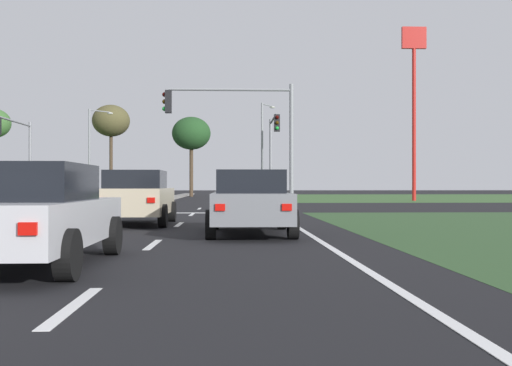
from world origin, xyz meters
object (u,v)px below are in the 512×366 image
object	(u,v)px
car_silver_third	(31,214)
traffic_signal_near_right	(243,122)
street_lamp_third	(92,147)
pedestrian_at_median	(156,184)
car_white_near	(155,189)
fastfood_pole_sign	(414,75)
car_navy_seventh	(122,190)
car_red_fourth	(50,192)
car_beige_fifth	(137,197)
traffic_signal_far_left	(18,144)
traffic_signal_far_right	(273,142)
street_lamp_fourth	(263,144)
treeline_fourth	(191,134)
treeline_third	(111,121)
car_grey_second	(250,202)

from	to	relation	value
car_silver_third	traffic_signal_near_right	size ratio (longest dim) A/B	0.79
street_lamp_third	pedestrian_at_median	world-z (taller)	street_lamp_third
car_white_near	fastfood_pole_sign	size ratio (longest dim) A/B	0.36
car_navy_seventh	fastfood_pole_sign	size ratio (longest dim) A/B	0.33
car_red_fourth	car_beige_fifth	distance (m)	17.24
car_navy_seventh	traffic_signal_far_left	xyz separation A→B (m)	(-5.24, -5.19, 2.80)
car_beige_fifth	car_navy_seventh	world-z (taller)	car_navy_seventh
traffic_signal_far_right	street_lamp_fourth	distance (m)	21.79
pedestrian_at_median	treeline_fourth	world-z (taller)	treeline_fourth
street_lamp_third	fastfood_pole_sign	size ratio (longest dim) A/B	0.64
car_white_near	car_silver_third	bearing A→B (deg)	95.00
fastfood_pole_sign	treeline_third	distance (m)	32.91
car_beige_fifth	traffic_signal_far_right	world-z (taller)	traffic_signal_far_right
car_grey_second	fastfood_pole_sign	bearing A→B (deg)	66.39
car_navy_seventh	treeline_fourth	distance (m)	19.98
car_red_fourth	traffic_signal_far_right	world-z (taller)	traffic_signal_far_right
traffic_signal_far_left	treeline_third	size ratio (longest dim) A/B	0.60
traffic_signal_far_right	treeline_third	world-z (taller)	treeline_third
car_white_near	car_beige_fifth	bearing A→B (deg)	96.22
car_grey_second	street_lamp_fourth	world-z (taller)	street_lamp_fourth
car_grey_second	treeline_third	world-z (taller)	treeline_third
street_lamp_fourth	car_beige_fifth	bearing A→B (deg)	-98.32
traffic_signal_near_right	treeline_fourth	distance (m)	35.45
traffic_signal_near_right	street_lamp_third	bearing A→B (deg)	112.99
street_lamp_third	street_lamp_fourth	distance (m)	16.14
street_lamp_third	pedestrian_at_median	distance (m)	16.45
street_lamp_third	traffic_signal_far_left	bearing A→B (deg)	-89.16
street_lamp_fourth	pedestrian_at_median	bearing A→B (deg)	-118.71
car_beige_fifth	car_navy_seventh	size ratio (longest dim) A/B	1.00
car_silver_third	traffic_signal_far_left	world-z (taller)	traffic_signal_far_left
pedestrian_at_median	street_lamp_fourth	bearing A→B (deg)	9.16
traffic_signal_far_right	pedestrian_at_median	xyz separation A→B (m)	(-7.82, 6.40, -2.54)
car_white_near	street_lamp_fourth	bearing A→B (deg)	175.68
car_navy_seventh	fastfood_pole_sign	world-z (taller)	fastfood_pole_sign
traffic_signal_near_right	car_red_fourth	bearing A→B (deg)	142.28
car_red_fourth	pedestrian_at_median	world-z (taller)	pedestrian_at_median
street_lamp_third	pedestrian_at_median	xyz separation A→B (m)	(7.69, -14.13, -3.45)
car_grey_second	car_navy_seventh	bearing A→B (deg)	105.89
treeline_third	treeline_fourth	bearing A→B (deg)	-22.84
car_red_fourth	treeline_third	distance (m)	31.63
car_grey_second	street_lamp_fourth	size ratio (longest dim) A/B	0.51
car_silver_third	car_navy_seventh	size ratio (longest dim) A/B	1.04
street_lamp_fourth	pedestrian_at_median	world-z (taller)	street_lamp_fourth
traffic_signal_near_right	street_lamp_fourth	distance (m)	33.00
car_grey_second	car_navy_seventh	world-z (taller)	car_navy_seventh
traffic_signal_near_right	traffic_signal_far_right	size ratio (longest dim) A/B	1.00
car_white_near	treeline_fourth	xyz separation A→B (m)	(3.40, 1.43, 5.49)
treeline_third	street_lamp_third	bearing A→B (deg)	-93.29
car_white_near	treeline_fourth	world-z (taller)	treeline_fourth
traffic_signal_far_left	traffic_signal_near_right	xyz separation A→B (m)	(13.13, -10.99, 0.19)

